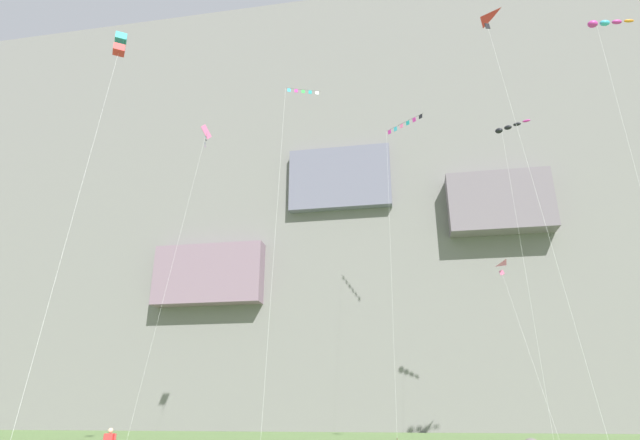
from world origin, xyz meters
TOP-DOWN VIEW (x-y plane):
  - cliff_face at (0.00, 60.38)m, footprint 180.00×23.66m
  - kite_banner_mid_right at (-0.00, 21.38)m, footprint 3.06×4.16m
  - kite_delta_mid_left at (16.89, 35.19)m, footprint 2.64×7.03m
  - kite_diamond_mid_center at (-10.36, 26.59)m, footprint 2.47×4.74m
  - kite_windsock_upper_left at (24.76, 20.93)m, footprint 4.42×4.62m
  - kite_box_low_right at (-9.95, 11.18)m, footprint 2.61×5.93m
  - kite_delta_front_field at (14.83, 16.66)m, footprint 3.88×2.19m
  - kite_banner_high_center at (8.91, 35.62)m, footprint 4.64×3.59m
  - kite_windsock_high_right at (18.62, 30.17)m, footprint 3.16×3.11m

SIDE VIEW (x-z plane):
  - kite_delta_mid_left at x=16.89m, z-range 7.03..21.98m
  - kite_banner_mid_right at x=0.00m, z-range 8.81..37.14m
  - kite_box_low_right at x=-9.95m, z-range 12.32..38.66m
  - kite_diamond_mid_center at x=-10.36m, z-range 11.81..40.63m
  - kite_windsock_high_right at x=18.62m, z-range 13.41..41.18m
  - kite_delta_front_field at x=14.83m, z-range 13.42..42.04m
  - kite_banner_high_center at x=8.91m, z-range 13.75..46.21m
  - kite_windsock_upper_left at x=24.76m, z-range 15.08..46.09m
  - cliff_face at x=0.00m, z-range -0.03..66.32m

